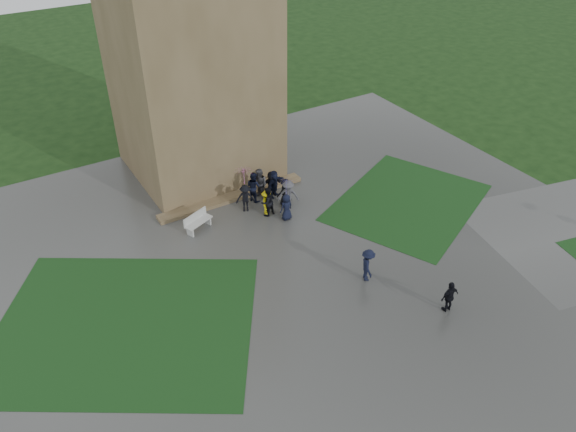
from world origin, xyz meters
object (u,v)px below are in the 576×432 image
tower (187,24)px  pedestrian_near (450,297)px  pedestrian_mid (368,265)px  bench (198,221)px

tower → pedestrian_near: tower is taller
pedestrian_mid → bench: bearing=58.6°
bench → pedestrian_mid: 9.51m
tower → pedestrian_near: size_ratio=11.29×
bench → pedestrian_mid: pedestrian_mid is taller
tower → bench: (-2.90, -6.14, -8.48)m
bench → pedestrian_near: pedestrian_near is taller
tower → pedestrian_mid: 16.42m
tower → bench: 10.87m
pedestrian_mid → tower: bearing=34.6°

